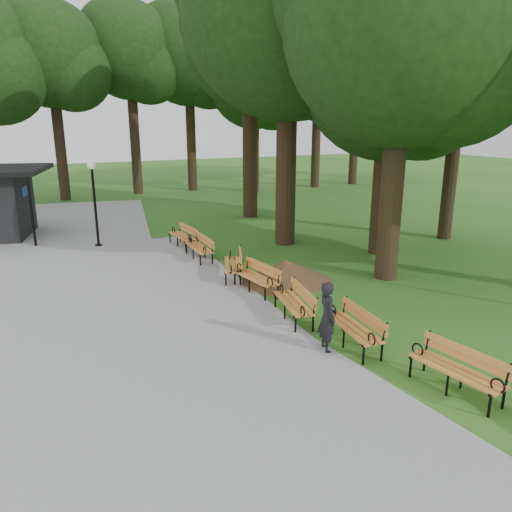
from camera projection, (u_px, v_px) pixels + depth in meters
name	position (u px, v px, depth m)	size (l,w,h in m)	color
ground	(315.00, 335.00, 11.53)	(100.00, 100.00, 0.00)	#2B631C
path	(120.00, 317.00, 12.50)	(12.00, 38.00, 0.06)	gray
person	(327.00, 317.00, 10.52)	(0.58, 0.38, 1.59)	black
lamp_post	(93.00, 186.00, 18.74)	(0.32, 0.32, 3.37)	black
dirt_mound	(286.00, 271.00, 15.16)	(2.53, 2.53, 0.71)	#47301C
bench_1	(456.00, 371.00, 9.00)	(1.90, 0.64, 0.88)	orange
bench_2	(353.00, 328.00, 10.83)	(1.90, 0.64, 0.88)	orange
bench_3	(293.00, 303.00, 12.28)	(1.90, 0.64, 0.88)	orange
bench_4	(256.00, 278.00, 14.24)	(1.90, 0.64, 0.88)	orange
bench_5	(232.00, 265.00, 15.49)	(1.90, 0.64, 0.88)	orange
bench_6	(199.00, 248.00, 17.51)	(1.90, 0.64, 0.88)	orange
bench_7	(183.00, 236.00, 19.21)	(1.90, 0.64, 0.88)	orange
lawn_tree_0	(404.00, 25.00, 13.62)	(6.87, 6.87, 10.92)	black
lawn_tree_1	(388.00, 74.00, 16.79)	(5.98, 5.98, 9.41)	black
lawn_tree_2	(289.00, 12.00, 17.58)	(7.85, 7.85, 12.61)	black
lawn_tree_4	(250.00, 44.00, 23.07)	(6.24, 6.24, 11.50)	black
lawn_tree_5	(463.00, 60.00, 18.87)	(5.18, 5.18, 9.74)	black
tree_backdrop	(225.00, 66.00, 32.17)	(37.01, 9.74, 16.47)	black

